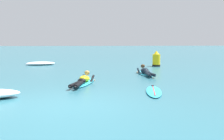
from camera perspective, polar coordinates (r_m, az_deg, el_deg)
name	(u,v)px	position (r m, az deg, el deg)	size (l,w,h in m)	color
ground_plane	(83,67)	(17.08, -6.45, 0.69)	(120.00, 120.00, 0.00)	#2D6B7A
surfer_near	(83,81)	(10.41, -6.35, -2.41)	(1.10, 2.74, 0.54)	#2DB2D1
surfer_far	(145,72)	(13.21, 7.41, -0.47)	(0.67, 2.53, 0.53)	#2DB2D1
drifting_surfboard	(154,91)	(8.94, 9.22, -4.62)	(0.88, 2.12, 0.16)	#2DB2D1
whitewater_front	(41,63)	(19.00, -15.55, 1.42)	(2.15, 1.31, 0.23)	white
channel_marker_buoy	(156,60)	(17.53, 9.79, 2.18)	(0.54, 0.54, 1.06)	yellow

